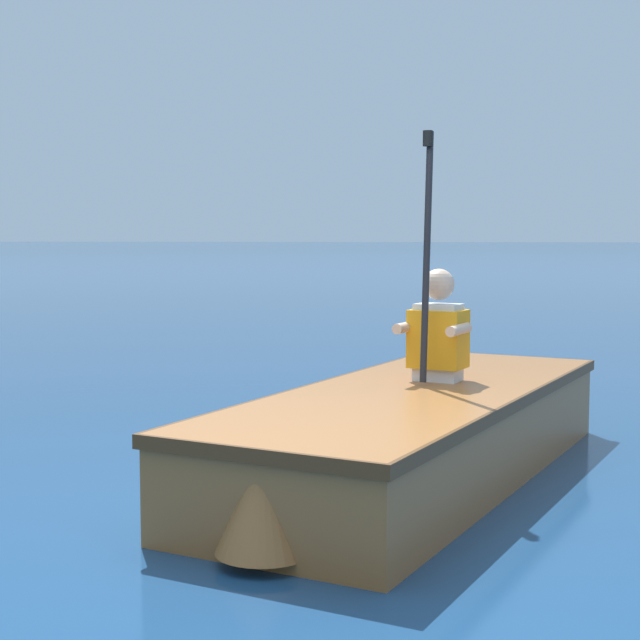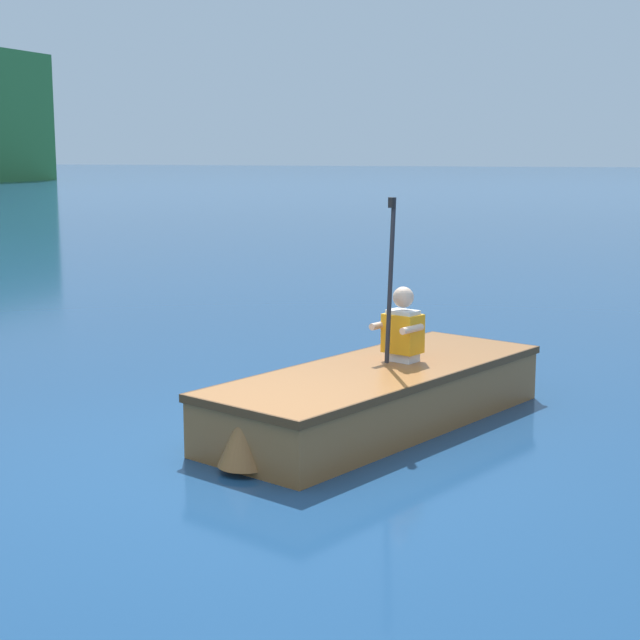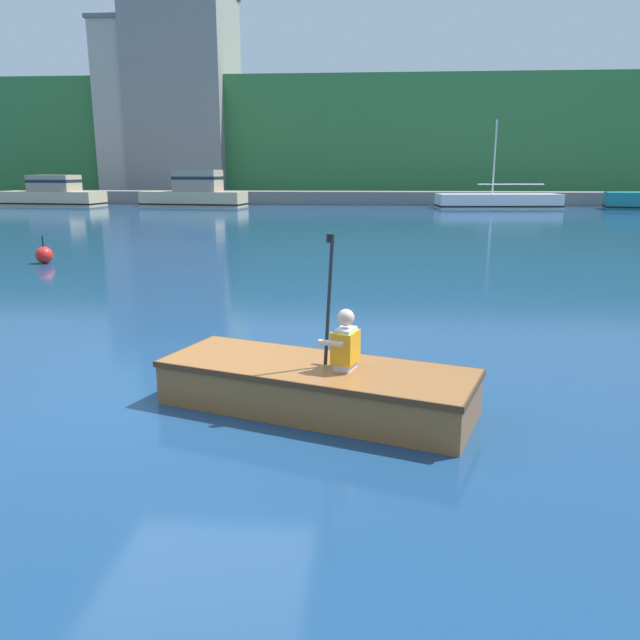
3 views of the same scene
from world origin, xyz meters
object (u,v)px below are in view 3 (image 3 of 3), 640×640
object	(u,v)px
person_paddler	(345,342)
moored_boat_dock_west_inner	(195,193)
moored_boat_dock_west_end	(498,201)
rowboat_foreground	(312,384)
channel_buoy	(44,255)
moored_boat_dock_center_far	(52,194)

from	to	relation	value
person_paddler	moored_boat_dock_west_inner	bearing A→B (deg)	107.63
moored_boat_dock_west_end	rowboat_foreground	distance (m)	35.91
moored_boat_dock_west_inner	channel_buoy	size ratio (longest dim) A/B	9.89
moored_boat_dock_west_end	rowboat_foreground	size ratio (longest dim) A/B	2.31
rowboat_foreground	person_paddler	bearing A→B (deg)	-19.20
moored_boat_dock_west_inner	rowboat_foreground	bearing A→B (deg)	-72.81
moored_boat_dock_center_far	moored_boat_dock_west_end	bearing A→B (deg)	-1.42
moored_boat_dock_west_inner	rowboat_foreground	distance (m)	36.92
moored_boat_dock_west_end	moored_boat_dock_west_inner	distance (m)	19.65
moored_boat_dock_center_far	person_paddler	bearing A→B (deg)	-59.23
person_paddler	channel_buoy	size ratio (longest dim) A/B	1.85
moored_boat_dock_west_end	moored_boat_dock_west_inner	world-z (taller)	moored_boat_dock_west_end
rowboat_foreground	channel_buoy	distance (m)	12.44
moored_boat_dock_center_far	channel_buoy	distance (m)	29.04
moored_boat_dock_west_inner	channel_buoy	bearing A→B (deg)	-83.29
moored_boat_dock_west_end	moored_boat_dock_center_far	xyz separation A→B (m)	(-29.64, 0.73, 0.34)
channel_buoy	rowboat_foreground	bearing A→B (deg)	-50.60
rowboat_foreground	person_paddler	distance (m)	0.60
moored_boat_dock_west_end	channel_buoy	world-z (taller)	moored_boat_dock_west_end
moored_boat_dock_west_inner	moored_boat_dock_center_far	bearing A→B (deg)	178.27
moored_boat_dock_west_inner	person_paddler	bearing A→B (deg)	-72.37
moored_boat_dock_west_end	channel_buoy	distance (m)	30.21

